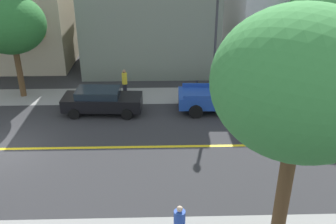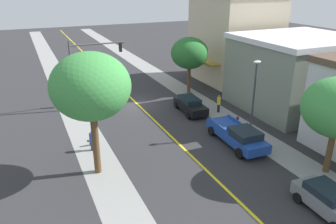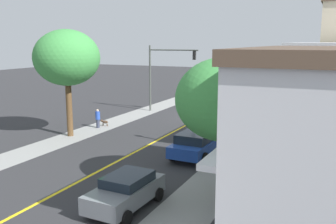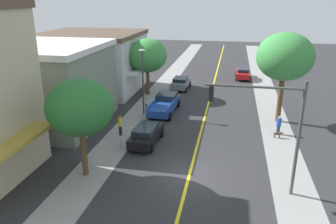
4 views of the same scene
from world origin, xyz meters
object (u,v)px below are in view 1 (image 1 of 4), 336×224
street_tree_left_near (11,25)px  fire_hydrant (86,94)px  black_sedan_left_curb (102,100)px  street_tree_left_far (319,20)px  parking_meter (197,87)px  street_tree_right_corner (301,83)px  street_lamp (216,37)px  blue_pickup_truck (233,97)px  pedestrian_yellow_shirt (125,82)px

street_tree_left_near → fire_hydrant: street_tree_left_near is taller
fire_hydrant → black_sedan_left_curb: size_ratio=0.18×
street_tree_left_far → parking_meter: bearing=-76.8°
street_tree_right_corner → parking_meter: street_tree_right_corner is taller
street_tree_left_near → black_sedan_left_curb: size_ratio=1.38×
street_lamp → street_tree_left_near: bearing=-92.8°
blue_pickup_truck → parking_meter: bearing=147.4°
street_tree_left_near → parking_meter: size_ratio=4.62×
street_tree_right_corner → fire_hydrant: (-12.86, -8.55, -5.70)m
street_tree_right_corner → blue_pickup_truck: bearing=177.1°
parking_meter → street_tree_left_far: bearing=103.2°
black_sedan_left_curb → pedestrian_yellow_shirt: pedestrian_yellow_shirt is taller
street_tree_left_near → street_lamp: size_ratio=1.00×
parking_meter → black_sedan_left_curb: 6.01m
street_tree_left_far → parking_meter: (1.85, -7.88, -3.77)m
fire_hydrant → black_sedan_left_curb: black_sedan_left_curb is taller
street_tree_left_far → black_sedan_left_curb: bearing=-76.1°
street_tree_right_corner → black_sedan_left_curb: 14.22m
parking_meter → street_tree_left_near: bearing=-95.9°
street_tree_left_near → black_sedan_left_curb: 7.31m
street_tree_left_near → fire_hydrant: 6.12m
fire_hydrant → blue_pickup_truck: 9.29m
street_tree_left_far → street_tree_left_near: bearing=-88.0°
blue_pickup_truck → pedestrian_yellow_shirt: size_ratio=3.50×
street_tree_left_near → black_sedan_left_curb: bearing=63.9°
fire_hydrant → pedestrian_yellow_shirt: bearing=106.5°
street_tree_left_far → pedestrian_yellow_shirt: (0.80, -12.51, -3.75)m
street_lamp → black_sedan_left_curb: (2.11, -6.92, -3.20)m
street_tree_right_corner → fire_hydrant: size_ratio=9.80×
street_tree_right_corner → street_tree_left_far: bearing=156.1°
fire_hydrant → pedestrian_yellow_shirt: size_ratio=0.47×
street_tree_left_near → black_sedan_left_curb: (2.73, 5.56, -3.88)m
street_tree_left_far → black_sedan_left_curb: 14.63m
parking_meter → street_lamp: 3.32m
blue_pickup_truck → pedestrian_yellow_shirt: bearing=161.7°
street_tree_left_far → parking_meter: street_tree_left_far is taller
street_tree_left_far → fire_hydrant: street_tree_left_far is taller
street_tree_right_corner → blue_pickup_truck: street_tree_right_corner is taller
pedestrian_yellow_shirt → street_tree_left_far: bearing=157.3°
street_tree_left_far → pedestrian_yellow_shirt: 13.09m
street_tree_right_corner → pedestrian_yellow_shirt: 15.77m
street_tree_left_near → parking_meter: bearing=84.1°
black_sedan_left_curb → blue_pickup_truck: (-0.13, 7.87, 0.07)m
street_tree_left_near → pedestrian_yellow_shirt: size_ratio=3.64×
parking_meter → street_lamp: bearing=116.7°
street_tree_right_corner → parking_meter: size_ratio=5.91×
street_tree_right_corner → street_lamp: (-13.09, -0.38, -2.11)m
street_tree_left_near → street_tree_left_far: (-0.67, 19.24, 0.01)m
pedestrian_yellow_shirt → blue_pickup_truck: bearing=133.4°
fire_hydrant → parking_meter: size_ratio=0.60×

